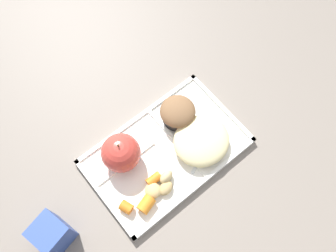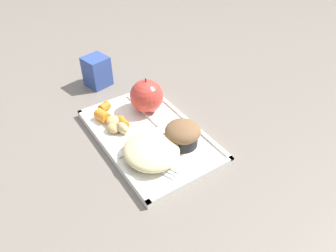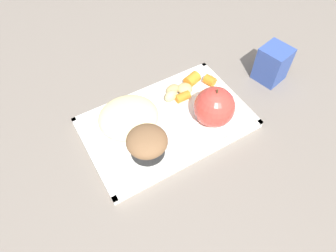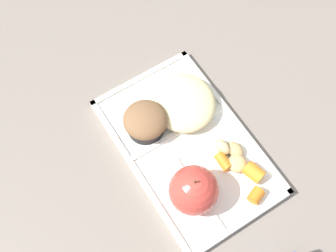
{
  "view_description": "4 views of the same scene",
  "coord_description": "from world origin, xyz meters",
  "px_view_note": "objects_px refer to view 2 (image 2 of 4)",
  "views": [
    {
      "loc": [
        -0.17,
        -0.22,
        0.82
      ],
      "look_at": [
        0.04,
        0.04,
        0.03
      ],
      "focal_mm": 39.7,
      "sensor_mm": 36.0,
      "label": 1
    },
    {
      "loc": [
        0.52,
        -0.29,
        0.53
      ],
      "look_at": [
        0.02,
        0.04,
        0.03
      ],
      "focal_mm": 34.61,
      "sensor_mm": 36.0,
      "label": 2
    },
    {
      "loc": [
        0.21,
        0.35,
        0.54
      ],
      "look_at": [
        0.02,
        0.04,
        0.05
      ],
      "focal_mm": 32.27,
      "sensor_mm": 36.0,
      "label": 3
    },
    {
      "loc": [
        -0.25,
        0.2,
        0.8
      ],
      "look_at": [
        0.05,
        0.01,
        0.03
      ],
      "focal_mm": 48.04,
      "sensor_mm": 36.0,
      "label": 4
    }
  ],
  "objects_px": {
    "lunch_tray": "(149,136)",
    "milk_carton": "(96,72)",
    "plastic_fork": "(153,164)",
    "bran_muffin": "(183,134)",
    "green_apple": "(147,96)"
  },
  "relations": [
    {
      "from": "plastic_fork",
      "to": "milk_carton",
      "type": "height_order",
      "value": "milk_carton"
    },
    {
      "from": "bran_muffin",
      "to": "milk_carton",
      "type": "bearing_deg",
      "value": -172.47
    },
    {
      "from": "bran_muffin",
      "to": "milk_carton",
      "type": "relative_size",
      "value": 0.92
    },
    {
      "from": "bran_muffin",
      "to": "milk_carton",
      "type": "distance_m",
      "value": 0.37
    },
    {
      "from": "green_apple",
      "to": "bran_muffin",
      "type": "height_order",
      "value": "green_apple"
    },
    {
      "from": "lunch_tray",
      "to": "bran_muffin",
      "type": "height_order",
      "value": "bran_muffin"
    },
    {
      "from": "lunch_tray",
      "to": "milk_carton",
      "type": "xyz_separation_m",
      "value": [
        -0.3,
        -0.0,
        0.04
      ]
    },
    {
      "from": "bran_muffin",
      "to": "green_apple",
      "type": "bearing_deg",
      "value": 180.0
    },
    {
      "from": "green_apple",
      "to": "plastic_fork",
      "type": "bearing_deg",
      "value": -27.34
    },
    {
      "from": "lunch_tray",
      "to": "milk_carton",
      "type": "relative_size",
      "value": 3.99
    },
    {
      "from": "plastic_fork",
      "to": "milk_carton",
      "type": "bearing_deg",
      "value": 173.48
    },
    {
      "from": "plastic_fork",
      "to": "milk_carton",
      "type": "distance_m",
      "value": 0.4
    },
    {
      "from": "milk_carton",
      "to": "bran_muffin",
      "type": "bearing_deg",
      "value": -5.26
    },
    {
      "from": "lunch_tray",
      "to": "plastic_fork",
      "type": "distance_m",
      "value": 0.1
    },
    {
      "from": "lunch_tray",
      "to": "milk_carton",
      "type": "height_order",
      "value": "milk_carton"
    }
  ]
}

